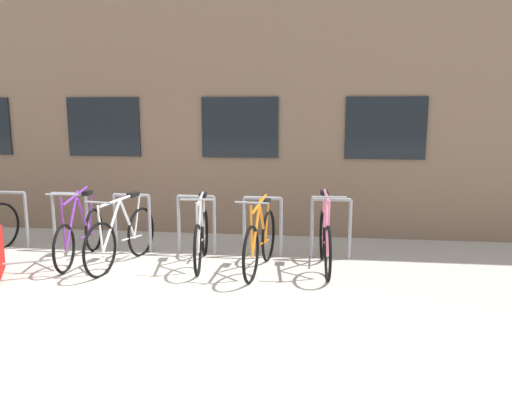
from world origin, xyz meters
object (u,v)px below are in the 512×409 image
Objects in this scene: bicycle_white at (122,237)px; bicycle_silver at (201,237)px; bicycle_purple at (80,235)px; bicycle_orange at (260,242)px; bicycle_pink at (325,240)px.

bicycle_white is 1.07× the size of bicycle_silver.
bicycle_orange is at bearing -2.98° from bicycle_purple.
bicycle_pink reaches higher than bicycle_orange.
bicycle_orange is (2.64, -0.14, 0.02)m from bicycle_purple.
bicycle_silver is (-1.73, -0.01, -0.02)m from bicycle_pink.
bicycle_pink is 1.73m from bicycle_silver.
bicycle_purple is 1.02× the size of bicycle_pink.
bicycle_white is (0.69, -0.14, 0.02)m from bicycle_purple.
bicycle_pink reaches higher than bicycle_purple.
bicycle_silver is at bearing 1.60° from bicycle_purple.
bicycle_purple reaches higher than bicycle_white.
bicycle_silver is (1.09, 0.19, -0.02)m from bicycle_white.
bicycle_orange is at bearing -12.30° from bicycle_silver.
bicycle_pink is (3.51, 0.06, 0.02)m from bicycle_purple.
bicycle_pink reaches higher than bicycle_silver.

